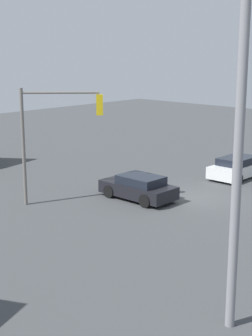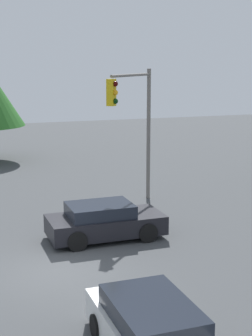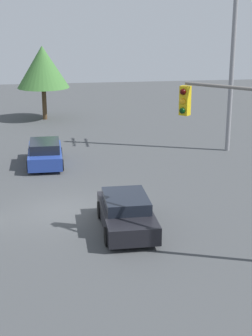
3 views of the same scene
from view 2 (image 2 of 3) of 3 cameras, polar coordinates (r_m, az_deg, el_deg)
ground_plane at (r=16.65m, az=-7.17°, el=-11.17°), size 80.00×80.00×0.00m
sedan_dark at (r=19.10m, az=-2.41°, el=-5.93°), size 4.25×2.04×1.35m
sedan_white at (r=11.70m, az=3.24°, el=-18.02°), size 2.01×4.65×1.34m
traffic_signal_main at (r=22.58m, az=1.00°, el=6.07°), size 3.06×3.16×6.13m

